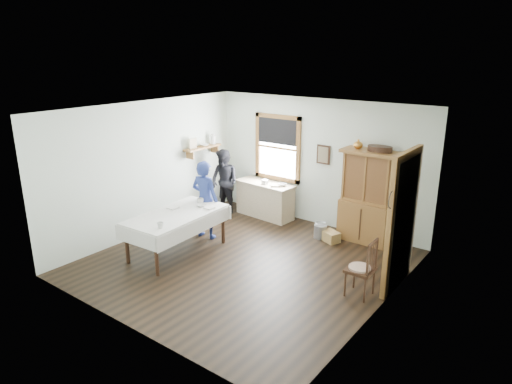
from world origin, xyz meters
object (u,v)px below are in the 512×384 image
woman_blue (205,202)px  figure_dark (224,184)px  dining_table (177,233)px  pail (320,231)px  china_hutch (367,197)px  wicker_basket (331,236)px  spindle_chair (360,267)px  work_counter (265,200)px

woman_blue → figure_dark: (-0.62, 1.31, -0.04)m
dining_table → pail: size_ratio=6.99×
china_hutch → wicker_basket: 1.05m
spindle_chair → pail: 2.29m
pail → spindle_chair: bearing=-45.6°
spindle_chair → wicker_basket: 2.11m
spindle_chair → pail: spindle_chair is taller
dining_table → wicker_basket: 3.00m
spindle_chair → figure_dark: 4.39m
work_counter → woman_blue: size_ratio=0.94×
woman_blue → spindle_chair: bearing=166.7°
spindle_chair → wicker_basket: spindle_chair is taller
work_counter → pail: size_ratio=4.98×
china_hutch → dining_table: size_ratio=0.94×
china_hutch → pail: 1.16m
work_counter → dining_table: bearing=-89.2°
work_counter → woman_blue: (-0.25, -1.69, 0.34)m
china_hutch → wicker_basket: bearing=-138.9°
work_counter → pail: 1.69m
work_counter → woman_blue: 1.74m
wicker_basket → woman_blue: bearing=-148.4°
work_counter → woman_blue: bearing=-94.1°
spindle_chair → pail: bearing=132.9°
china_hutch → spindle_chair: 2.23m
wicker_basket → figure_dark: size_ratio=0.25×
spindle_chair → dining_table: bearing=-171.5°
figure_dark → work_counter: bearing=29.9°
dining_table → woman_blue: (-0.09, 0.87, 0.35)m
dining_table → figure_dark: (-0.72, 2.18, 0.30)m
china_hutch → figure_dark: size_ratio=1.32×
work_counter → wicker_basket: size_ratio=3.96×
spindle_chair → woman_blue: (-3.47, 0.28, 0.26)m
wicker_basket → spindle_chair: bearing=-50.0°
work_counter → wicker_basket: work_counter is taller
woman_blue → china_hutch: bearing=-155.4°
wicker_basket → dining_table: bearing=-133.1°
dining_table → wicker_basket: size_ratio=5.55×
woman_blue → pail: bearing=-153.3°
pail → figure_dark: figure_dark is taller
work_counter → china_hutch: china_hutch is taller
spindle_chair → figure_dark: size_ratio=0.69×
china_hutch → dining_table: 3.69m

